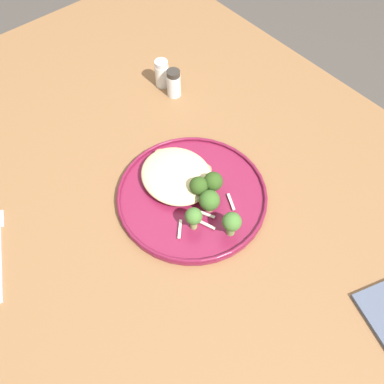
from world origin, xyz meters
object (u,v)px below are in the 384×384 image
at_px(seared_scallop_right_edge, 167,170).
at_px(broccoli_floret_front_edge, 213,182).
at_px(seared_scallop_rear_pale, 205,170).
at_px(broccoli_floret_near_rim, 209,201).
at_px(broccoli_floret_tall_stalk, 194,217).
at_px(pepper_shaker, 174,83).
at_px(salt_shaker, 162,73).
at_px(seared_scallop_half_hidden, 207,190).
at_px(seared_scallop_large_seared, 161,156).
at_px(seared_scallop_left_edge, 179,180).
at_px(broccoli_floret_center_pile, 199,186).
at_px(dinner_plate, 192,195).
at_px(broccoli_floret_split_head, 232,223).

distance_m(seared_scallop_right_edge, broccoli_floret_front_edge, 0.10).
bearing_deg(seared_scallop_rear_pale, broccoli_floret_near_rim, -35.52).
relative_size(broccoli_floret_tall_stalk, pepper_shaker, 0.78).
relative_size(broccoli_floret_front_edge, pepper_shaker, 0.85).
distance_m(broccoli_floret_front_edge, salt_shaker, 0.34).
distance_m(broccoli_floret_tall_stalk, pepper_shaker, 0.36).
relative_size(seared_scallop_half_hidden, seared_scallop_large_seared, 1.29).
distance_m(seared_scallop_left_edge, seared_scallop_large_seared, 0.07).
bearing_deg(broccoli_floret_center_pile, broccoli_floret_front_edge, 68.17).
relative_size(broccoli_floret_front_edge, salt_shaker, 0.85).
xyz_separation_m(dinner_plate, broccoli_floret_front_edge, (0.02, 0.03, 0.04)).
distance_m(dinner_plate, seared_scallop_rear_pale, 0.06).
bearing_deg(broccoli_floret_front_edge, broccoli_floret_near_rim, -51.58).
bearing_deg(seared_scallop_half_hidden, pepper_shaker, 153.40).
distance_m(broccoli_floret_center_pile, salt_shaker, 0.34).
distance_m(seared_scallop_right_edge, seared_scallop_rear_pale, 0.07).
bearing_deg(broccoli_floret_tall_stalk, broccoli_floret_near_rim, 102.43).
xyz_separation_m(seared_scallop_left_edge, broccoli_floret_near_rim, (0.08, 0.01, 0.02)).
relative_size(broccoli_floret_front_edge, broccoli_floret_split_head, 1.02).
distance_m(seared_scallop_large_seared, broccoli_floret_tall_stalk, 0.17).
height_order(broccoli_floret_near_rim, broccoli_floret_split_head, broccoli_floret_split_head).
bearing_deg(pepper_shaker, seared_scallop_right_edge, -41.95).
distance_m(seared_scallop_right_edge, seared_scallop_large_seared, 0.04).
bearing_deg(dinner_plate, seared_scallop_half_hidden, 58.14).
height_order(dinner_plate, pepper_shaker, pepper_shaker).
distance_m(seared_scallop_left_edge, broccoli_floret_front_edge, 0.07).
height_order(seared_scallop_right_edge, broccoli_floret_near_rim, broccoli_floret_near_rim).
xyz_separation_m(seared_scallop_half_hidden, pepper_shaker, (-0.26, 0.13, 0.01)).
bearing_deg(salt_shaker, seared_scallop_half_hidden, -23.23).
distance_m(dinner_plate, broccoli_floret_center_pile, 0.04).
relative_size(dinner_plate, seared_scallop_left_edge, 8.23).
xyz_separation_m(broccoli_floret_near_rim, broccoli_floret_front_edge, (-0.02, 0.03, 0.01)).
xyz_separation_m(seared_scallop_half_hidden, broccoli_floret_near_rim, (0.03, -0.02, 0.02)).
xyz_separation_m(seared_scallop_half_hidden, seared_scallop_rear_pale, (-0.04, 0.03, -0.00)).
bearing_deg(broccoli_floret_front_edge, broccoli_floret_tall_stalk, -66.20).
bearing_deg(broccoli_floret_near_rim, seared_scallop_half_hidden, 146.24).
height_order(broccoli_floret_tall_stalk, broccoli_floret_split_head, broccoli_floret_split_head).
height_order(broccoli_floret_near_rim, salt_shaker, salt_shaker).
bearing_deg(pepper_shaker, broccoli_floret_split_head, -23.62).
relative_size(dinner_plate, broccoli_floret_split_head, 5.22).
bearing_deg(seared_scallop_left_edge, seared_scallop_half_hidden, 26.66).
bearing_deg(salt_shaker, pepper_shaker, 0.00).
relative_size(seared_scallop_right_edge, broccoli_floret_tall_stalk, 0.65).
bearing_deg(salt_shaker, seared_scallop_rear_pale, -20.93).
xyz_separation_m(dinner_plate, seared_scallop_half_hidden, (0.01, 0.02, 0.01)).
relative_size(seared_scallop_rear_pale, salt_shaker, 0.35).
bearing_deg(broccoli_floret_tall_stalk, seared_scallop_left_edge, 156.13).
bearing_deg(seared_scallop_rear_pale, salt_shaker, 159.07).
bearing_deg(broccoli_floret_center_pile, pepper_shaker, 150.17).
xyz_separation_m(dinner_plate, broccoli_floret_center_pile, (0.01, 0.01, 0.04)).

